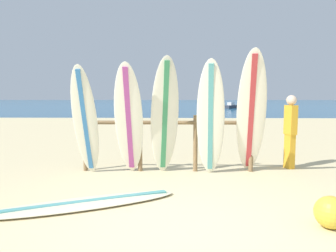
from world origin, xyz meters
TOP-DOWN VIEW (x-y plane):
  - ground_plane at (0.00, 0.00)m, footprint 120.00×120.00m
  - ocean_water at (0.00, 58.00)m, footprint 120.00×80.00m
  - surfboard_rack at (-0.20, 2.94)m, footprint 3.52×0.09m
  - surfboard_leaning_far_left at (-1.76, 2.49)m, footprint 0.49×0.80m
  - surfboard_leaning_left at (-0.93, 2.54)m, footprint 0.55×0.87m
  - surfboard_leaning_center_left at (-0.25, 2.66)m, footprint 0.66×0.71m
  - surfboard_leaning_center at (0.63, 2.56)m, footprint 0.60×0.67m
  - surfboard_leaning_center_right at (1.40, 2.54)m, footprint 0.72×1.23m
  - surfboard_lying_on_sand at (-1.38, 0.85)m, footprint 2.79×1.63m
  - beachgoer_standing at (2.40, 3.23)m, footprint 0.23×0.29m
  - small_boat_offshore at (6.63, 34.15)m, footprint 1.97×2.08m
  - beach_ball at (1.79, 0.19)m, footprint 0.38×0.38m

SIDE VIEW (x-z plane):
  - ground_plane at x=0.00m, z-range 0.00..0.00m
  - ocean_water at x=0.00m, z-range 0.00..0.01m
  - surfboard_lying_on_sand at x=-1.38m, z-range -0.01..0.08m
  - beach_ball at x=1.79m, z-range 0.00..0.38m
  - small_boat_offshore at x=6.63m, z-range -0.10..0.61m
  - surfboard_rack at x=-0.20m, z-range 0.16..1.32m
  - beachgoer_standing at x=2.40m, z-range 0.08..1.64m
  - surfboard_leaning_far_left at x=-1.76m, z-range 0.00..2.13m
  - surfboard_leaning_left at x=-0.93m, z-range 0.00..2.17m
  - surfboard_leaning_center at x=0.63m, z-range 0.00..2.23m
  - surfboard_leaning_center_left at x=-0.25m, z-range 0.00..2.30m
  - surfboard_leaning_center_right at x=1.40m, z-range 0.00..2.39m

